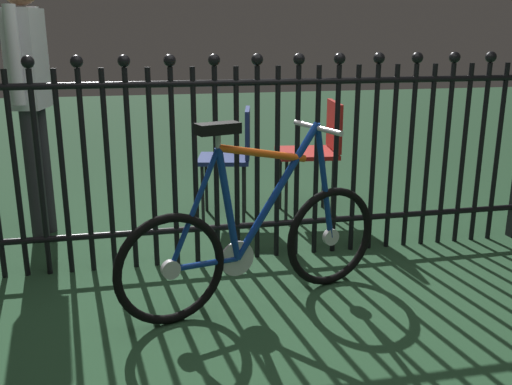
{
  "coord_description": "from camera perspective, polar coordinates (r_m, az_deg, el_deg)",
  "views": [
    {
      "loc": [
        -0.59,
        -2.52,
        1.34
      ],
      "look_at": [
        -0.02,
        0.2,
        0.55
      ],
      "focal_mm": 40.13,
      "sensor_mm": 36.0,
      "label": 1
    }
  ],
  "objects": [
    {
      "name": "bicycle",
      "position": [
        2.85,
        0.02,
        -4.82
      ],
      "size": [
        1.41,
        0.52,
        0.94
      ],
      "color": "black",
      "rests_on": "ground"
    },
    {
      "name": "chair_red",
      "position": [
        4.22,
        6.12,
        4.68
      ],
      "size": [
        0.47,
        0.47,
        0.85
      ],
      "color": "black",
      "rests_on": "ground"
    },
    {
      "name": "ground_plane",
      "position": [
        2.92,
        1.25,
        -11.52
      ],
      "size": [
        20.0,
        20.0,
        0.0
      ],
      "primitive_type": "plane",
      "color": "#214428"
    },
    {
      "name": "person_visitor",
      "position": [
        3.94,
        -21.69,
        10.33
      ],
      "size": [
        0.23,
        0.47,
        1.72
      ],
      "color": "#2D2D33",
      "rests_on": "ground"
    },
    {
      "name": "iron_fence",
      "position": [
        3.32,
        -2.44,
        3.73
      ],
      "size": [
        3.78,
        0.07,
        1.26
      ],
      "color": "black",
      "rests_on": "ground"
    },
    {
      "name": "chair_navy",
      "position": [
        4.14,
        -2.24,
        4.1
      ],
      "size": [
        0.44,
        0.43,
        0.81
      ],
      "color": "black",
      "rests_on": "ground"
    }
  ]
}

